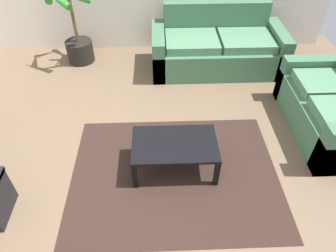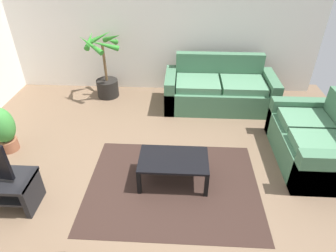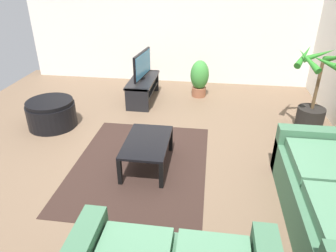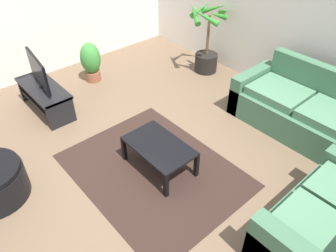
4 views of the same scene
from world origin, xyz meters
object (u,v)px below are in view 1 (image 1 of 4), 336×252
object	(u,v)px
couch_loveseat	(336,110)
potted_palm	(76,33)
couch_main	(217,49)
coffee_table	(175,147)

from	to	relation	value
couch_loveseat	potted_palm	bearing A→B (deg)	152.12
potted_palm	couch_main	bearing A→B (deg)	-6.83
coffee_table	potted_palm	xyz separation A→B (m)	(-1.40, 2.32, 0.16)
couch_main	coffee_table	bearing A→B (deg)	-110.35
coffee_table	potted_palm	size ratio (longest dim) A/B	0.70
coffee_table	couch_loveseat	bearing A→B (deg)	15.69
coffee_table	potted_palm	distance (m)	2.71
coffee_table	couch_main	bearing A→B (deg)	69.65
couch_loveseat	coffee_table	distance (m)	2.03
couch_main	couch_loveseat	xyz separation A→B (m)	(1.19, -1.51, -0.00)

